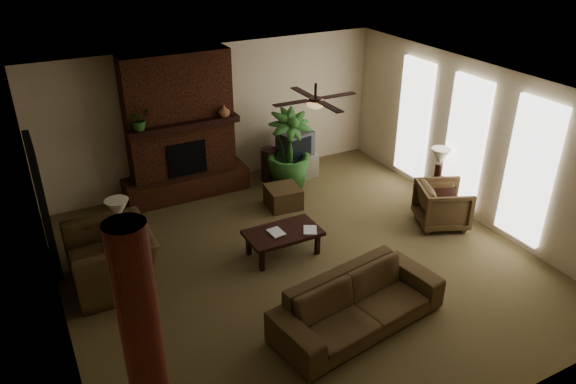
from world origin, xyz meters
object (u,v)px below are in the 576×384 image
log_column (145,356)px  sofa (359,296)px  armchair_right (443,203)px  lamp_right (440,159)px  floor_plant (289,165)px  lamp_left (118,212)px  coffee_table (283,234)px  ottoman (283,197)px  armchair_left (110,250)px  side_table_left (126,253)px  floor_vase (269,161)px  side_table_right (437,195)px  tv_stand (296,166)px

log_column → sofa: 3.18m
sofa → armchair_right: size_ratio=2.82×
sofa → lamp_right: lamp_right is taller
floor_plant → lamp_left: 3.92m
coffee_table → ottoman: (0.75, 1.45, -0.17)m
armchair_left → sofa: bearing=47.3°
log_column → armchair_left: size_ratio=2.09×
log_column → coffee_table: (2.84, 2.77, -1.03)m
side_table_left → lamp_left: bearing=113.6°
armchair_right → ottoman: (-2.18, 1.91, -0.23)m
floor_vase → lamp_right: bearing=-48.5°
coffee_table → lamp_right: bearing=1.4°
armchair_right → coffee_table: (-2.93, 0.46, -0.06)m
ottoman → side_table_right: bearing=-29.5°
log_column → floor_vase: (3.87, 5.37, -0.97)m
sofa → side_table_left: size_ratio=4.39×
coffee_table → floor_vase: 2.80m
floor_plant → armchair_right: bearing=-58.0°
side_table_right → lamp_right: lamp_right is taller
armchair_right → lamp_right: lamp_right is taller
armchair_right → side_table_left: armchair_right is taller
tv_stand → floor_vase: 0.60m
log_column → armchair_right: 6.29m
sofa → tv_stand: size_ratio=2.84×
tv_stand → side_table_right: side_table_right is taller
sofa → coffee_table: 2.00m
ottoman → lamp_right: bearing=-28.6°
armchair_right → lamp_right: (0.33, 0.54, 0.57)m
coffee_table → side_table_right: (3.26, 0.03, -0.10)m
floor_plant → tv_stand: bearing=43.3°
armchair_left → ottoman: (3.35, 0.95, -0.38)m
side_table_right → armchair_right: bearing=-123.3°
floor_vase → sofa: bearing=-101.4°
log_column → armchair_right: bearing=21.7°
coffee_table → lamp_left: size_ratio=1.85×
lamp_right → ottoman: bearing=151.4°
side_table_left → ottoman: bearing=12.1°
armchair_right → floor_plant: (-1.66, 2.66, 0.01)m
side_table_left → sofa: bearing=-48.8°
floor_plant → lamp_right: 2.96m
sofa → side_table_left: (-2.44, 2.78, -0.20)m
armchair_left → lamp_right: lamp_right is taller
armchair_left → side_table_right: size_ratio=2.43×
armchair_left → lamp_left: size_ratio=2.06×
log_column → floor_plant: size_ratio=1.77×
log_column → coffee_table: size_ratio=2.33×
log_column → ottoman: log_column is taller
armchair_left → side_table_left: (0.26, 0.29, -0.31)m
log_column → side_table_left: (0.50, 3.55, -1.12)m
sofa → lamp_right: (3.16, 2.07, 0.53)m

